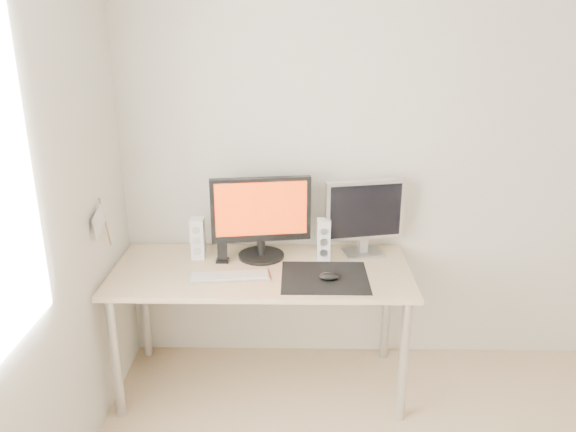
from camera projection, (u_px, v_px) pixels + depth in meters
name	position (u px, v px, depth m)	size (l,w,h in m)	color
wall_back	(427.00, 159.00, 3.19)	(3.50, 3.50, 0.00)	silver
mousepad	(325.00, 277.00, 2.92)	(0.45, 0.40, 0.00)	black
mouse	(329.00, 276.00, 2.88)	(0.10, 0.06, 0.04)	black
desk	(262.00, 282.00, 3.05)	(1.60, 0.70, 0.73)	#D1B587
main_monitor	(261.00, 215.00, 3.08)	(0.55, 0.30, 0.47)	black
second_monitor	(364.00, 214.00, 3.14)	(0.45, 0.20, 0.43)	#A9A9AB
speaker_left	(198.00, 238.00, 3.13)	(0.07, 0.09, 0.23)	white
speaker_right	(323.00, 239.00, 3.11)	(0.07, 0.09, 0.23)	white
keyboard	(230.00, 276.00, 2.91)	(0.43, 0.17, 0.02)	#ADAEB0
phone_dock	(223.00, 255.00, 3.10)	(0.07, 0.06, 0.13)	black
pennant	(101.00, 221.00, 2.80)	(0.01, 0.23, 0.29)	#A57F54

